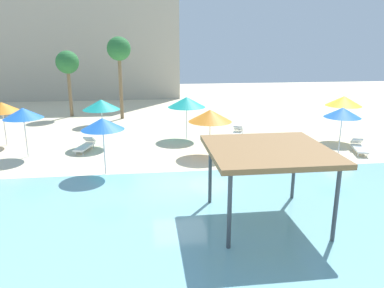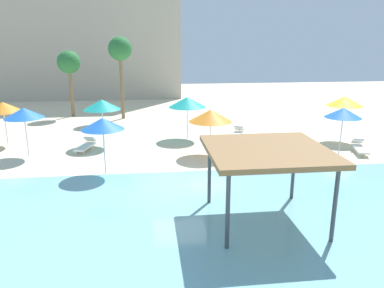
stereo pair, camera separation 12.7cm
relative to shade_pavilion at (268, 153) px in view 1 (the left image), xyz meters
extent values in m
plane|color=beige|center=(-2.73, 3.98, -2.58)|extent=(80.00, 80.00, 0.00)
cube|color=#7AB7C1|center=(-2.73, -1.27, -2.56)|extent=(44.00, 13.50, 0.04)
cylinder|color=#42474C|center=(-1.72, 1.72, -1.29)|extent=(0.14, 0.14, 2.57)
cylinder|color=#42474C|center=(1.72, 1.72, -1.29)|extent=(0.14, 0.14, 2.57)
cylinder|color=#42474C|center=(-1.72, -1.72, -1.29)|extent=(0.14, 0.14, 2.57)
cylinder|color=#42474C|center=(1.72, -1.72, -1.29)|extent=(0.14, 0.14, 2.57)
cube|color=olive|center=(0.00, 0.00, 0.08)|extent=(4.15, 4.15, 0.18)
cylinder|color=silver|center=(-12.87, 11.80, -1.53)|extent=(0.06, 0.06, 2.10)
cone|color=orange|center=(-12.87, 11.80, -0.17)|extent=(2.22, 2.22, 0.61)
cylinder|color=silver|center=(-0.61, 8.25, -1.61)|extent=(0.06, 0.06, 1.94)
cone|color=orange|center=(-0.61, 8.25, -0.31)|extent=(2.44, 2.44, 0.67)
cylinder|color=silver|center=(-6.22, 5.76, -1.46)|extent=(0.06, 0.06, 2.22)
cone|color=blue|center=(-6.22, 5.76, -0.07)|extent=(2.06, 2.06, 0.57)
cylinder|color=silver|center=(8.47, 10.43, -1.44)|extent=(0.06, 0.06, 2.26)
cone|color=yellow|center=(8.47, 10.43, 0.00)|extent=(2.27, 2.27, 0.63)
cylinder|color=silver|center=(-6.85, 11.04, -1.45)|extent=(0.06, 0.06, 2.25)
cone|color=teal|center=(-6.85, 11.04, -0.02)|extent=(2.26, 2.26, 0.62)
cylinder|color=silver|center=(-1.50, 12.07, -1.52)|extent=(0.06, 0.06, 2.11)
cone|color=teal|center=(-1.50, 12.07, -0.13)|extent=(2.46, 2.46, 0.68)
cylinder|color=silver|center=(-10.84, 9.13, -1.48)|extent=(0.06, 0.06, 2.20)
cone|color=blue|center=(-10.84, 9.13, -0.09)|extent=(2.13, 2.13, 0.58)
cylinder|color=silver|center=(6.50, 6.94, -1.45)|extent=(0.06, 0.06, 2.26)
cone|color=blue|center=(6.50, 6.94, -0.05)|extent=(1.98, 1.98, 0.54)
cylinder|color=white|center=(8.10, 6.67, -2.47)|extent=(0.05, 0.05, 0.22)
cylinder|color=white|center=(7.64, 6.80, -2.47)|extent=(0.05, 0.05, 0.22)
cylinder|color=white|center=(8.50, 8.05, -2.47)|extent=(0.05, 0.05, 0.22)
cylinder|color=white|center=(8.04, 8.19, -2.47)|extent=(0.05, 0.05, 0.22)
cube|color=white|center=(8.07, 7.43, -2.31)|extent=(1.08, 1.90, 0.10)
cube|color=white|center=(8.28, 8.14, -2.03)|extent=(0.72, 0.66, 0.40)
cylinder|color=white|center=(1.60, 10.80, -2.47)|extent=(0.05, 0.05, 0.22)
cylinder|color=white|center=(1.17, 11.03, -2.47)|extent=(0.05, 0.05, 0.22)
cylinder|color=white|center=(2.26, 12.08, -2.47)|extent=(0.05, 0.05, 0.22)
cylinder|color=white|center=(1.84, 12.30, -2.47)|extent=(0.05, 0.05, 0.22)
cube|color=white|center=(1.72, 11.55, -2.31)|extent=(1.36, 1.87, 0.10)
cube|color=white|center=(2.06, 12.21, -2.03)|extent=(0.77, 0.73, 0.40)
cylinder|color=white|center=(-7.80, 9.03, -2.47)|extent=(0.05, 0.05, 0.22)
cylinder|color=white|center=(-8.26, 9.17, -2.47)|extent=(0.05, 0.05, 0.22)
cylinder|color=white|center=(-7.40, 10.42, -2.47)|extent=(0.05, 0.05, 0.22)
cylinder|color=white|center=(-7.86, 10.55, -2.47)|extent=(0.05, 0.05, 0.22)
cube|color=white|center=(-7.83, 9.79, -2.31)|extent=(1.08, 1.90, 0.10)
cube|color=white|center=(-7.62, 10.50, -2.03)|extent=(0.72, 0.66, 0.40)
cylinder|color=brown|center=(-10.50, 20.73, -0.47)|extent=(0.28, 0.28, 4.22)
sphere|color=#286B33|center=(-10.50, 20.73, 2.00)|extent=(1.90, 1.90, 1.90)
cylinder|color=brown|center=(-6.14, 19.24, 0.09)|extent=(0.28, 0.28, 5.33)
sphere|color=#286B33|center=(-6.14, 19.24, 3.10)|extent=(1.90, 1.90, 1.90)
cube|color=#B2A893|center=(-12.29, 33.93, 5.37)|extent=(23.94, 8.98, 15.89)
camera|label=1|loc=(-4.16, -11.92, 3.76)|focal=34.87mm
camera|label=2|loc=(-4.03, -11.93, 3.76)|focal=34.87mm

